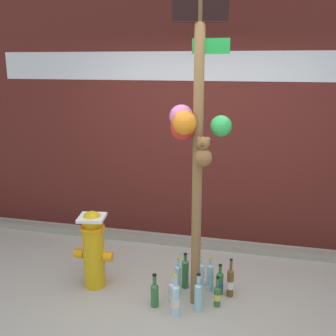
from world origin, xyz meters
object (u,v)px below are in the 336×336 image
Objects in this scene: bottle_0 at (198,296)px; bottle_2 at (178,278)px; bottle_4 at (217,295)px; bottle_9 at (220,282)px; memorial_post at (195,115)px; bottle_5 at (201,273)px; bottle_8 at (155,294)px; bottle_3 at (230,282)px; bottle_7 at (210,276)px; bottle_1 at (198,285)px; bottle_11 at (173,292)px; bottle_6 at (185,273)px; bottle_10 at (176,300)px; fire_hydrant at (93,247)px.

bottle_2 is at bearing 134.62° from bottle_0.
bottle_9 is (-0.00, 0.21, 0.01)m from bottle_4.
memorial_post is 1.62m from bottle_2.
bottle_8 is (-0.35, -0.46, -0.00)m from bottle_5.
bottle_3 is 0.11m from bottle_9.
bottle_9 is (0.56, 0.35, -0.01)m from bottle_8.
bottle_7 is 0.60m from bottle_8.
bottle_7 is at bearing 40.55° from bottle_8.
bottle_1 is at bearing -125.29° from bottle_7.
bottle_11 is (-0.41, -0.04, -0.00)m from bottle_4.
bottle_5 is at bearing 145.34° from bottle_7.
bottle_9 is at bearing 44.34° from memorial_post.
memorial_post is at bearing -104.74° from bottle_1.
bottle_0 is 0.42m from bottle_6.
bottle_7 is 1.21× the size of bottle_11.
bottle_5 is at bearing 76.92° from bottle_10.
bottle_2 reaches higher than bottle_8.
memorial_post is at bearing -176.92° from bottle_4.
bottle_7 is 1.13× the size of bottle_9.
bottle_3 is 1.18× the size of bottle_5.
bottle_8 is at bearing -144.88° from bottle_1.
bottle_5 is 1.06× the size of bottle_9.
bottle_0 is 1.24× the size of bottle_4.
memorial_post reaches higher than bottle_6.
bottle_0 is 0.97× the size of bottle_2.
bottle_1 is 0.23m from bottle_4.
bottle_7 is (0.11, -0.07, 0.02)m from bottle_5.
bottle_1 is 0.99× the size of bottle_8.
bottle_2 is 0.13m from bottle_6.
memorial_post reaches higher than bottle_10.
bottle_4 is 0.90× the size of bottle_5.
bottle_7 is 0.11m from bottle_9.
bottle_3 is at bearing 15.73° from bottle_1.
bottle_1 is at bearing -5.40° from bottle_2.
bottle_5 is (-0.01, 0.21, 0.01)m from bottle_1.
bottle_2 is 0.31m from bottle_8.
memorial_post is at bearing -65.93° from bottle_6.
bottle_10 is at bearing -115.45° from memorial_post.
memorial_post reaches higher than bottle_0.
fire_hydrant is 1.18m from bottle_7.
bottle_3 reaches higher than bottle_0.
bottle_8 reaches higher than bottle_1.
bottle_8 is 0.66m from bottle_9.
fire_hydrant is 2.09× the size of bottle_2.
bottle_11 is at bearing -172.49° from memorial_post.
memorial_post reaches higher than bottle_7.
bottle_6 reaches higher than bottle_4.
bottle_0 is 1.12× the size of bottle_5.
memorial_post is 1.68m from bottle_9.
bottle_1 is at bearing -164.27° from bottle_3.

